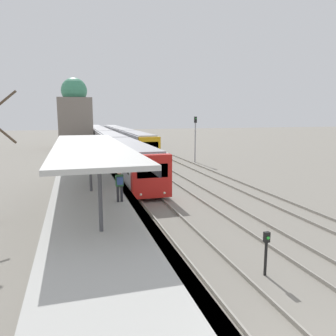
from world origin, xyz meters
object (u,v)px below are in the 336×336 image
train_far (123,136)px  signal_mast_far (195,134)px  person_on_platform (120,184)px  train_near (106,140)px  signal_post_near (266,248)px

train_far → signal_mast_far: size_ratio=7.91×
train_far → person_on_platform: bearing=-98.7°
signal_mast_far → train_near: bearing=123.0°
train_near → train_far: bearing=64.9°
signal_post_near → train_far: bearing=87.3°
train_far → signal_mast_far: bearing=-76.6°
person_on_platform → train_far: 40.78m
person_on_platform → signal_post_near: (3.94, -7.64, -0.93)m
signal_mast_far → signal_post_near: bearing=-105.8°
signal_post_near → signal_mast_far: (7.40, 26.22, 2.31)m
signal_post_near → train_near: bearing=92.2°
signal_post_near → signal_mast_far: bearing=74.2°
train_near → train_far: size_ratio=1.42×
train_far → signal_post_near: (-2.24, -47.94, -0.73)m
person_on_platform → signal_mast_far: bearing=58.6°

